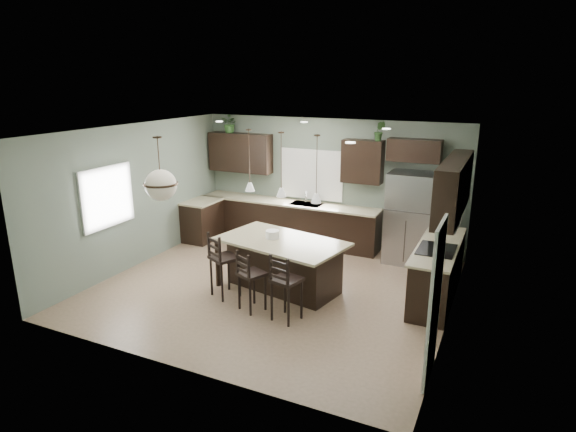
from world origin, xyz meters
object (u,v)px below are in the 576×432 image
at_px(serving_dish, 272,234).
at_px(bar_stool_right, 287,287).
at_px(plant_back_left, 230,123).
at_px(refrigerator, 410,218).
at_px(bar_stool_left, 225,265).
at_px(bar_stool_center, 252,280).
at_px(kitchen_island, 282,265).

bearing_deg(serving_dish, bar_stool_right, -53.37).
bearing_deg(serving_dish, plant_back_left, 133.16).
xyz_separation_m(refrigerator, bar_stool_left, (-2.50, -2.96, -0.35)).
height_order(bar_stool_center, plant_back_left, plant_back_left).
bearing_deg(bar_stool_right, serving_dish, 139.62).
bearing_deg(bar_stool_left, kitchen_island, 65.99).
bearing_deg(bar_stool_left, bar_stool_center, 4.81).
bearing_deg(bar_stool_center, refrigerator, 84.30).
bearing_deg(plant_back_left, kitchen_island, -45.00).
bearing_deg(bar_stool_right, plant_back_left, 144.40).
relative_size(serving_dish, bar_stool_center, 0.23).
bearing_deg(refrigerator, kitchen_island, -126.88).
relative_size(bar_stool_right, plant_back_left, 2.53).
bearing_deg(kitchen_island, bar_stool_center, -84.57).
xyz_separation_m(kitchen_island, bar_stool_right, (0.55, -0.97, 0.09)).
relative_size(refrigerator, plant_back_left, 4.24).
distance_m(bar_stool_left, bar_stool_center, 0.72).
bearing_deg(bar_stool_center, bar_stool_left, -176.95).
relative_size(serving_dish, plant_back_left, 0.55).
bearing_deg(bar_stool_left, serving_dish, 76.17).
relative_size(refrigerator, bar_stool_left, 1.60).
distance_m(refrigerator, bar_stool_left, 3.89).
bearing_deg(bar_stool_center, serving_dish, 120.16).
height_order(kitchen_island, bar_stool_left, bar_stool_left).
xyz_separation_m(bar_stool_center, plant_back_left, (-2.46, 3.45, 2.10)).
height_order(serving_dish, plant_back_left, plant_back_left).
xyz_separation_m(bar_stool_center, bar_stool_right, (0.65, -0.07, 0.04)).
height_order(refrigerator, plant_back_left, plant_back_left).
height_order(refrigerator, serving_dish, refrigerator).
xyz_separation_m(refrigerator, bar_stool_center, (-1.83, -3.22, -0.41)).
height_order(serving_dish, bar_stool_center, serving_dish).
relative_size(refrigerator, kitchen_island, 0.85).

